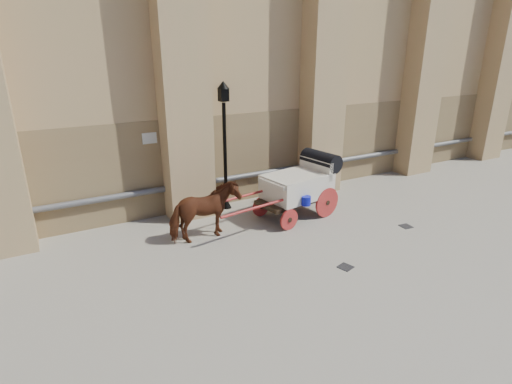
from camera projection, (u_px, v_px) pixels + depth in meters
ground at (277, 255)px, 10.16m from camera, size 90.00×90.00×0.00m
horse at (205, 212)px, 10.76m from camera, size 1.97×1.02×1.61m
carriage at (301, 183)px, 12.36m from camera, size 4.52×1.83×1.92m
street_lamp at (225, 143)px, 12.52m from camera, size 0.38×0.38×4.07m
drain_grate_near at (345, 267)px, 9.61m from camera, size 0.40×0.40×0.01m
drain_grate_far at (406, 226)px, 11.83m from camera, size 0.35×0.35×0.01m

